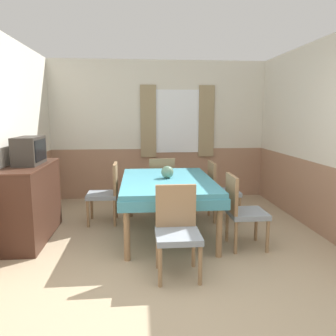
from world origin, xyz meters
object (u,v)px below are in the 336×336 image
chair_right_far (220,189)px  tv (29,151)px  chair_head_near (177,228)px  chair_head_window (161,182)px  chair_left_far (107,191)px  sideboard (31,202)px  dining_table (167,187)px  chair_right_near (242,209)px  vase (167,172)px

chair_right_far → tv: size_ratio=1.63×
chair_head_near → chair_head_window: bearing=-90.0°
chair_left_far → tv: 1.24m
chair_head_near → sideboard: 2.09m
dining_table → chair_right_near: 1.02m
sideboard → tv: (0.01, 0.05, 0.65)m
chair_right_far → chair_right_near: bearing=0.0°
chair_head_window → chair_head_near: bearing=-90.0°
chair_head_near → tv: bearing=-33.3°
chair_right_far → chair_head_window: same height
chair_head_near → chair_right_near: 1.04m
chair_right_far → sideboard: 2.68m
chair_head_near → chair_right_near: size_ratio=1.00×
chair_head_near → chair_head_window: 2.26m
chair_right_far → tv: 2.75m
chair_right_far → vase: 1.03m
chair_head_window → sideboard: (-1.77, -1.15, 0.01)m
dining_table → tv: (-1.76, 0.02, 0.50)m
chair_right_far → sideboard: size_ratio=0.68×
sideboard → vase: (1.77, 0.09, 0.34)m
chair_left_far → chair_head_near: same height
chair_left_far → chair_head_window: 1.04m
sideboard → vase: sideboard is taller
chair_head_near → vase: size_ratio=5.35×
chair_right_far → tv: bearing=-78.8°
chair_left_far → chair_right_near: same height
dining_table → chair_head_near: 1.14m
chair_head_near → chair_right_near: same height
chair_head_window → vase: (0.01, -1.06, 0.36)m
dining_table → vase: vase is taller
chair_head_near → tv: (-1.76, 1.15, 0.67)m
chair_right_far → vase: bearing=-60.8°
chair_right_far → sideboard: sideboard is taller
chair_left_far → tv: bearing=119.7°
chair_head_near → chair_right_far: same height
chair_head_window → dining_table: bearing=-90.0°
chair_left_far → chair_right_near: (1.71, -1.08, 0.00)m
chair_right_far → dining_table: bearing=-57.7°
chair_head_near → chair_right_far: bearing=-117.1°
vase → chair_left_far: bearing=151.2°
chair_left_far → chair_head_near: size_ratio=1.00×
dining_table → chair_right_far: chair_right_far is taller
dining_table → chair_head_window: size_ratio=1.98×
chair_head_near → dining_table: bearing=-90.0°
sideboard → chair_left_far: bearing=31.6°
chair_head_window → vase: size_ratio=5.35×
chair_right_near → chair_head_window: bearing=-152.9°
dining_table → tv: tv is taller
chair_head_near → vase: 1.25m
chair_head_near → chair_head_window: size_ratio=1.00×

